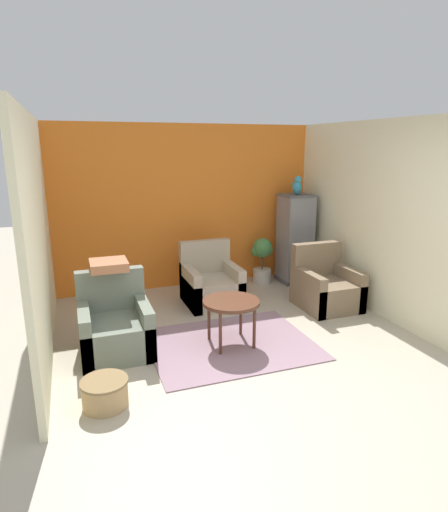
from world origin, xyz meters
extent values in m
plane|color=#B2A893|center=(0.00, 0.00, 0.00)|extent=(20.00, 20.00, 0.00)
cube|color=orange|center=(0.00, 3.40, 1.27)|extent=(4.22, 0.06, 2.54)
cube|color=beige|center=(-2.08, 1.69, 1.27)|extent=(0.06, 3.37, 2.54)
cube|color=beige|center=(2.08, 1.69, 1.27)|extent=(0.06, 3.37, 2.54)
cube|color=gray|center=(-0.13, 1.08, 0.01)|extent=(1.84, 1.47, 0.01)
cylinder|color=#512D1E|center=(-0.13, 1.08, 0.52)|extent=(0.64, 0.64, 0.04)
cylinder|color=#512D1E|center=(-0.33, 0.88, 0.25)|extent=(0.04, 0.04, 0.50)
cylinder|color=#512D1E|center=(0.07, 0.88, 0.25)|extent=(0.04, 0.04, 0.50)
cylinder|color=#512D1E|center=(-0.33, 1.28, 0.25)|extent=(0.04, 0.04, 0.50)
cylinder|color=#512D1E|center=(0.07, 1.28, 0.25)|extent=(0.04, 0.04, 0.50)
cube|color=slate|center=(-1.39, 1.32, 0.19)|extent=(0.75, 0.79, 0.39)
cube|color=slate|center=(-1.39, 1.65, 0.63)|extent=(0.75, 0.14, 0.48)
cube|color=slate|center=(-1.70, 1.32, 0.28)|extent=(0.12, 0.79, 0.56)
cube|color=slate|center=(-1.07, 1.32, 0.28)|extent=(0.12, 0.79, 0.56)
cube|color=#7A664C|center=(1.54, 1.71, 0.19)|extent=(0.75, 0.79, 0.39)
cube|color=#7A664C|center=(1.54, 2.04, 0.63)|extent=(0.75, 0.14, 0.48)
cube|color=#7A664C|center=(1.23, 1.71, 0.28)|extent=(0.12, 0.79, 0.56)
cube|color=#7A664C|center=(1.86, 1.71, 0.28)|extent=(0.12, 0.79, 0.56)
cube|color=tan|center=(0.07, 2.40, 0.19)|extent=(0.75, 0.79, 0.39)
cube|color=tan|center=(0.07, 2.73, 0.63)|extent=(0.75, 0.14, 0.48)
cube|color=tan|center=(-0.24, 2.40, 0.28)|extent=(0.12, 0.79, 0.56)
cube|color=tan|center=(0.39, 2.40, 0.28)|extent=(0.12, 0.79, 0.56)
cube|color=#555559|center=(1.69, 2.95, 0.03)|extent=(0.49, 0.49, 0.07)
cube|color=gray|center=(1.69, 2.95, 0.74)|extent=(0.47, 0.47, 1.35)
cube|color=#555559|center=(1.69, 2.95, 1.44)|extent=(0.49, 0.49, 0.03)
ellipsoid|color=teal|center=(1.69, 2.95, 1.56)|extent=(0.14, 0.17, 0.22)
sphere|color=teal|center=(1.69, 2.92, 1.69)|extent=(0.12, 0.12, 0.12)
cone|color=gold|center=(1.69, 2.87, 1.68)|extent=(0.05, 0.05, 0.05)
cone|color=teal|center=(1.69, 3.02, 1.54)|extent=(0.07, 0.14, 0.19)
cylinder|color=beige|center=(1.17, 3.06, 0.11)|extent=(0.29, 0.29, 0.23)
cylinder|color=brown|center=(1.17, 3.06, 0.35)|extent=(0.04, 0.04, 0.25)
sphere|color=#427F42|center=(1.17, 3.06, 0.59)|extent=(0.32, 0.32, 0.32)
sphere|color=#427F42|center=(1.08, 3.09, 0.53)|extent=(0.19, 0.19, 0.19)
sphere|color=#427F42|center=(1.25, 3.04, 0.55)|extent=(0.17, 0.17, 0.17)
cylinder|color=tan|center=(-1.59, 0.34, 0.12)|extent=(0.39, 0.39, 0.25)
cylinder|color=olive|center=(-1.59, 0.34, 0.24)|extent=(0.41, 0.41, 0.02)
cube|color=#B2704C|center=(-1.39, 1.65, 0.92)|extent=(0.41, 0.41, 0.10)
camera|label=1|loc=(-1.73, -3.12, 2.21)|focal=30.00mm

